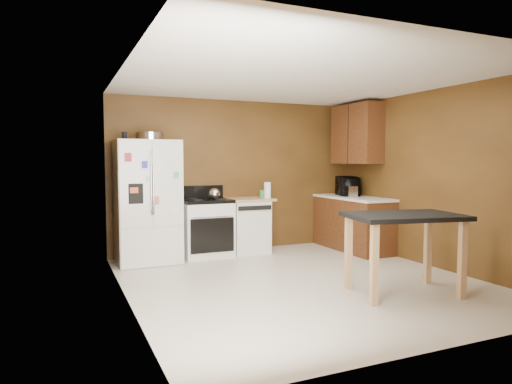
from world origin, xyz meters
TOP-DOWN VIEW (x-y plane):
  - floor at (0.00, 0.00)m, footprint 4.50×4.50m
  - ceiling at (0.00, 0.00)m, footprint 4.50×4.50m
  - wall_back at (0.00, 2.25)m, footprint 4.20×0.00m
  - wall_front at (0.00, -2.25)m, footprint 4.20×0.00m
  - wall_left at (-2.10, 0.00)m, footprint 0.00×4.50m
  - wall_right at (2.10, 0.00)m, footprint 0.00×4.50m
  - roasting_pan at (-1.50, 1.83)m, footprint 0.43×0.43m
  - pen_cup at (-1.87, 1.82)m, footprint 0.07×0.07m
  - kettle at (-0.53, 1.82)m, footprint 0.18×0.18m
  - paper_towel at (0.37, 1.81)m, footprint 0.12×0.12m
  - green_canister at (0.38, 2.00)m, footprint 0.11×0.11m
  - toaster at (1.73, 1.40)m, footprint 0.23×0.29m
  - microwave at (1.84, 1.69)m, footprint 0.51×0.62m
  - refrigerator at (-1.55, 1.86)m, footprint 0.90×0.80m
  - gas_range at (-0.64, 1.92)m, footprint 0.76×0.68m
  - dishwasher at (0.08, 1.95)m, footprint 0.78×0.63m
  - right_cabinets at (1.84, 1.48)m, footprint 0.63×1.58m
  - island at (0.79, -0.92)m, footprint 1.36×1.04m

SIDE VIEW (x-z plane):
  - floor at x=0.00m, z-range 0.00..0.00m
  - dishwasher at x=0.08m, z-range 0.01..0.90m
  - gas_range at x=-0.64m, z-range -0.09..1.01m
  - island at x=0.79m, z-range 0.31..1.23m
  - refrigerator at x=-1.55m, z-range 0.00..1.80m
  - right_cabinets at x=1.84m, z-range -0.32..2.13m
  - green_canister at x=0.38m, z-range 0.89..1.01m
  - kettle at x=-0.53m, z-range 0.90..1.08m
  - toaster at x=1.73m, z-range 0.90..1.08m
  - paper_towel at x=0.37m, z-range 0.89..1.15m
  - microwave at x=1.84m, z-range 0.90..1.20m
  - wall_back at x=0.00m, z-range -0.85..3.35m
  - wall_front at x=0.00m, z-range -0.85..3.35m
  - wall_left at x=-2.10m, z-range -1.00..3.50m
  - wall_right at x=2.10m, z-range -1.00..3.50m
  - roasting_pan at x=-1.50m, z-range 1.80..1.91m
  - pen_cup at x=-1.87m, z-range 1.80..1.91m
  - ceiling at x=0.00m, z-range 2.50..2.50m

